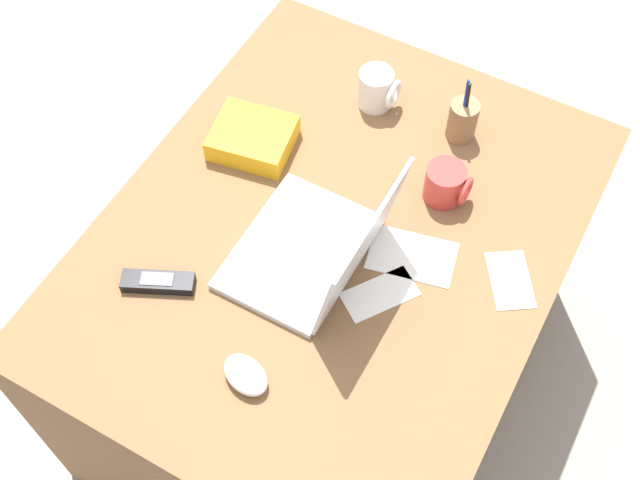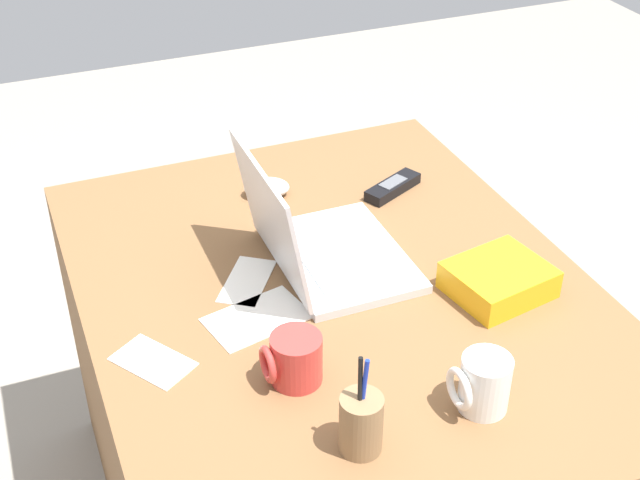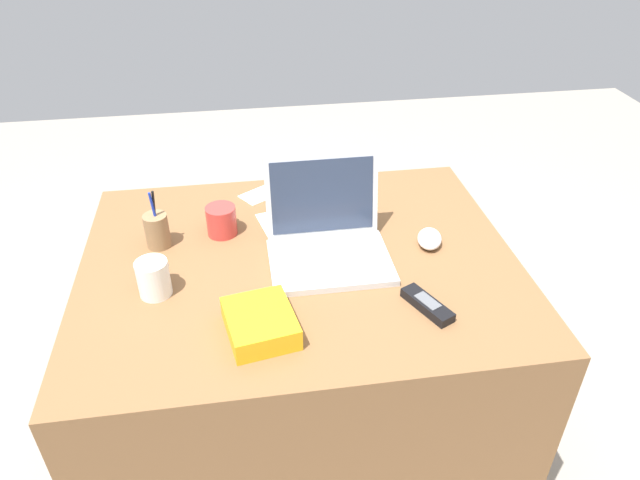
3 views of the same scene
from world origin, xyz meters
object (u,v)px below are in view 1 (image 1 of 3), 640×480
at_px(coffee_mug_white, 446,184).
at_px(pen_holder, 463,120).
at_px(laptop, 318,250).
at_px(snack_bag, 253,138).
at_px(cordless_phone, 158,282).
at_px(computer_mouse, 246,375).
at_px(coffee_mug_tall, 377,89).

bearing_deg(coffee_mug_white, pen_holder, -167.40).
height_order(laptop, snack_bag, laptop).
xyz_separation_m(coffee_mug_white, cordless_phone, (0.48, -0.41, -0.03)).
bearing_deg(pen_holder, computer_mouse, -8.37).
xyz_separation_m(coffee_mug_tall, pen_holder, (-0.01, 0.21, 0.00)).
xyz_separation_m(computer_mouse, pen_holder, (-0.75, 0.11, 0.03)).
distance_m(coffee_mug_white, coffee_mug_tall, 0.30).
height_order(pen_holder, snack_bag, pen_holder).
bearing_deg(computer_mouse, coffee_mug_tall, -154.51).
height_order(coffee_mug_tall, pen_holder, pen_holder).
relative_size(coffee_mug_white, cordless_phone, 0.65).
xyz_separation_m(computer_mouse, coffee_mug_white, (-0.57, 0.15, 0.02)).
relative_size(coffee_mug_tall, cordless_phone, 0.63).
height_order(coffee_mug_white, snack_bag, coffee_mug_white).
xyz_separation_m(coffee_mug_tall, snack_bag, (0.25, -0.18, -0.02)).
bearing_deg(coffee_mug_white, cordless_phone, -40.46).
bearing_deg(snack_bag, coffee_mug_tall, 143.53).
distance_m(coffee_mug_white, cordless_phone, 0.64).
distance_m(computer_mouse, cordless_phone, 0.28).
distance_m(computer_mouse, pen_holder, 0.76).
bearing_deg(computer_mouse, cordless_phone, -90.81).
bearing_deg(snack_bag, cordless_phone, 3.04).
distance_m(laptop, coffee_mug_tall, 0.46).
relative_size(coffee_mug_white, snack_bag, 0.56).
relative_size(laptop, coffee_mug_tall, 3.35).
distance_m(computer_mouse, coffee_mug_tall, 0.75).
height_order(coffee_mug_white, cordless_phone, coffee_mug_white).
relative_size(computer_mouse, cordless_phone, 0.66).
xyz_separation_m(computer_mouse, cordless_phone, (-0.09, -0.26, -0.01)).
bearing_deg(cordless_phone, laptop, 128.04).
distance_m(coffee_mug_white, pen_holder, 0.18).
bearing_deg(laptop, coffee_mug_tall, -168.04).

